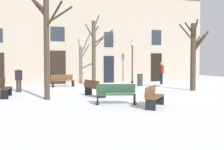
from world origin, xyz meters
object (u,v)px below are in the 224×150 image
(person_by_shop_door, at_px, (161,72))
(person_strolling, at_px, (19,78))
(streetlamp, at_px, (132,57))
(bench_back_to_back_right, at_px, (94,88))
(tree_left_of_center, at_px, (47,37))
(bench_near_lamp, at_px, (116,94))
(bench_facing_shops, at_px, (154,96))
(bench_by_litter_bin, at_px, (63,80))
(bench_back_to_back_left, at_px, (5,88))
(tree_center, at_px, (194,54))
(litter_bin, at_px, (140,80))
(tree_near_facade, at_px, (94,50))

(person_by_shop_door, distance_m, person_strolling, 11.54)
(person_strolling, bearing_deg, streetlamp, -129.00)
(bench_back_to_back_right, bearing_deg, streetlamp, -46.92)
(tree_left_of_center, height_order, bench_back_to_back_right, tree_left_of_center)
(bench_near_lamp, xyz_separation_m, bench_facing_shops, (1.18, -1.26, -0.01))
(bench_by_litter_bin, bearing_deg, bench_back_to_back_left, -136.92)
(tree_center, xyz_separation_m, bench_back_to_back_left, (-11.35, 0.30, -1.87))
(bench_back_to_back_left, distance_m, bench_facing_shops, 7.93)
(bench_back_to_back_right, height_order, person_strolling, person_strolling)
(bench_near_lamp, relative_size, bench_back_to_back_left, 1.08)
(streetlamp, height_order, person_strolling, streetlamp)
(person_by_shop_door, bearing_deg, bench_by_litter_bin, -85.59)
(tree_center, distance_m, person_by_shop_door, 5.41)
(bench_facing_shops, distance_m, bench_back_to_back_right, 4.44)
(bench_near_lamp, bearing_deg, bench_facing_shops, -29.52)
(litter_bin, distance_m, bench_back_to_back_left, 10.43)
(bench_near_lamp, bearing_deg, bench_back_to_back_right, 110.32)
(litter_bin, relative_size, bench_facing_shops, 0.59)
(bench_back_to_back_right, bearing_deg, tree_near_facade, -27.20)
(tree_near_facade, xyz_separation_m, bench_near_lamp, (-1.79, -9.75, -2.32))
(streetlamp, height_order, bench_facing_shops, streetlamp)
(bench_back_to_back_right, bearing_deg, litter_bin, -55.81)
(litter_bin, height_order, bench_facing_shops, litter_bin)
(bench_back_to_back_right, bearing_deg, bench_facing_shops, -173.48)
(litter_bin, height_order, person_strolling, person_strolling)
(bench_back_to_back_right, xyz_separation_m, person_by_shop_door, (7.51, 6.07, 0.57))
(bench_back_to_back_right, xyz_separation_m, bench_by_litter_bin, (-0.60, 6.42, 0.01))
(bench_facing_shops, bearing_deg, streetlamp, 21.86)
(litter_bin, distance_m, bench_by_litter_bin, 5.88)
(bench_by_litter_bin, bearing_deg, person_by_shop_door, -13.04)
(bench_back_to_back_left, relative_size, bench_facing_shops, 1.06)
(tree_left_of_center, xyz_separation_m, bench_by_litter_bin, (1.89, 6.84, -2.58))
(bench_facing_shops, xyz_separation_m, person_by_shop_door, (6.17, 10.30, 0.59))
(tree_near_facade, distance_m, bench_near_lamp, 10.18)
(bench_near_lamp, bearing_deg, tree_near_facade, 96.79)
(tree_near_facade, bearing_deg, bench_facing_shops, -93.17)
(tree_left_of_center, xyz_separation_m, bench_facing_shops, (3.84, -3.80, -2.61))
(tree_center, height_order, streetlamp, tree_center)
(litter_bin, relative_size, person_strolling, 0.59)
(tree_near_facade, bearing_deg, person_by_shop_door, -7.32)
(bench_by_litter_bin, bearing_deg, tree_center, -47.18)
(streetlamp, bearing_deg, bench_facing_shops, -109.60)
(bench_facing_shops, relative_size, bench_back_to_back_right, 0.87)
(tree_left_of_center, distance_m, bench_back_to_back_right, 3.62)
(tree_near_facade, distance_m, bench_back_to_back_left, 8.83)
(bench_back_to_back_right, relative_size, person_strolling, 1.14)
(tree_left_of_center, height_order, bench_facing_shops, tree_left_of_center)
(bench_near_lamp, relative_size, bench_back_to_back_right, 1.00)
(tree_left_of_center, distance_m, streetlamp, 11.60)
(tree_near_facade, relative_size, bench_facing_shops, 3.66)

